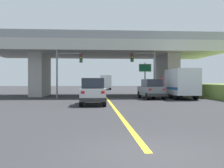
# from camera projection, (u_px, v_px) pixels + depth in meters

# --- Properties ---
(ground) EXTENTS (160.00, 160.00, 0.00)m
(ground) POSITION_uv_depth(u_px,v_px,m) (105.00, 96.00, 32.53)
(ground) COLOR #2B2B2D
(overpass_bridge) EXTENTS (28.07, 10.37, 7.31)m
(overpass_bridge) POSITION_uv_depth(u_px,v_px,m) (105.00, 55.00, 32.49)
(overpass_bridge) COLOR #B7B5AD
(overpass_bridge) RESTS_ON ground
(lane_divider_stripe) EXTENTS (0.20, 23.78, 0.01)m
(lane_divider_stripe) POSITION_uv_depth(u_px,v_px,m) (113.00, 106.00, 18.03)
(lane_divider_stripe) COLOR yellow
(lane_divider_stripe) RESTS_ON ground
(suv_lead) EXTENTS (1.88, 4.40, 2.02)m
(suv_lead) POSITION_uv_depth(u_px,v_px,m) (93.00, 91.00, 19.42)
(suv_lead) COLOR silver
(suv_lead) RESTS_ON ground
(suv_crossing) EXTENTS (2.12, 4.49, 2.02)m
(suv_crossing) POSITION_uv_depth(u_px,v_px,m) (151.00, 89.00, 26.19)
(suv_crossing) COLOR slate
(suv_crossing) RESTS_ON ground
(box_truck) EXTENTS (2.33, 6.50, 3.05)m
(box_truck) POSITION_uv_depth(u_px,v_px,m) (179.00, 83.00, 26.62)
(box_truck) COLOR red
(box_truck) RESTS_ON ground
(traffic_signal_nearside) EXTENTS (2.74, 0.36, 5.45)m
(traffic_signal_nearside) POSITION_uv_depth(u_px,v_px,m) (146.00, 66.00, 28.14)
(traffic_signal_nearside) COLOR slate
(traffic_signal_nearside) RESTS_ON ground
(traffic_signal_farside) EXTENTS (2.81, 0.36, 5.49)m
(traffic_signal_farside) POSITION_uv_depth(u_px,v_px,m) (66.00, 66.00, 27.26)
(traffic_signal_farside) COLOR slate
(traffic_signal_farside) RESTS_ON ground
(highway_sign) EXTENTS (1.52, 0.17, 4.08)m
(highway_sign) POSITION_uv_depth(u_px,v_px,m) (145.00, 72.00, 30.85)
(highway_sign) COLOR #56595E
(highway_sign) RESTS_ON ground
(semi_truck_distant) EXTENTS (2.33, 7.04, 3.22)m
(semi_truck_distant) POSITION_uv_depth(u_px,v_px,m) (105.00, 82.00, 57.76)
(semi_truck_distant) COLOR silver
(semi_truck_distant) RESTS_ON ground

